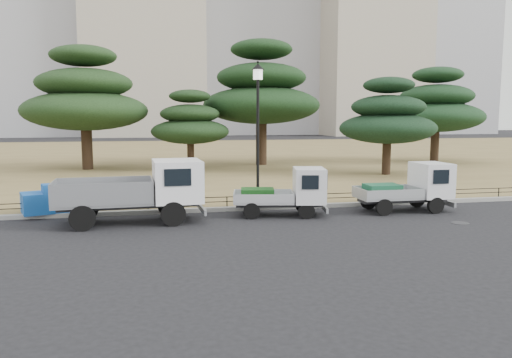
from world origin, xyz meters
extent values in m
plane|color=black|center=(0.00, 0.00, 0.00)|extent=(220.00, 220.00, 0.00)
cube|color=olive|center=(0.00, 30.60, 0.07)|extent=(120.00, 56.00, 0.15)
cube|color=gray|center=(0.00, 2.60, 0.08)|extent=(120.00, 0.25, 0.16)
cylinder|color=black|center=(-3.16, 0.28, 0.42)|extent=(0.84, 0.21, 0.83)
cylinder|color=black|center=(-3.25, 2.09, 0.42)|extent=(0.84, 0.21, 0.83)
cylinder|color=black|center=(-6.03, 0.14, 0.42)|extent=(0.84, 0.21, 0.83)
cylinder|color=black|center=(-6.12, 1.95, 0.42)|extent=(0.84, 0.21, 0.83)
cube|color=#2D2D30|center=(-4.60, 1.12, 0.63)|extent=(4.68, 1.23, 0.15)
cube|color=gray|center=(-5.43, 1.07, 1.11)|extent=(3.31, 1.98, 0.81)
cube|color=silver|center=(-2.97, 1.20, 1.42)|extent=(1.71, 2.05, 1.42)
cylinder|color=black|center=(1.54, 0.55, 0.29)|extent=(0.61, 0.26, 0.59)
cylinder|color=black|center=(1.78, 1.81, 0.29)|extent=(0.61, 0.26, 0.59)
cylinder|color=black|center=(-0.38, 0.91, 0.29)|extent=(0.61, 0.26, 0.59)
cylinder|color=black|center=(-0.14, 2.17, 0.29)|extent=(0.61, 0.26, 0.59)
cube|color=#2D2D30|center=(0.73, 1.36, 0.43)|extent=(3.24, 1.30, 0.14)
cube|color=#BABCC2|center=(0.16, 1.46, 0.69)|extent=(2.39, 1.71, 0.39)
cube|color=silver|center=(1.82, 1.15, 1.13)|extent=(1.35, 1.63, 1.26)
cube|color=#154916|center=(-0.05, 1.50, 0.79)|extent=(1.34, 1.08, 0.43)
cylinder|color=black|center=(6.61, 0.53, 0.31)|extent=(0.63, 0.17, 0.63)
cylinder|color=black|center=(6.61, 1.91, 0.31)|extent=(0.63, 0.17, 0.63)
cylinder|color=black|center=(4.52, 0.54, 0.31)|extent=(0.63, 0.17, 0.63)
cylinder|color=black|center=(4.53, 1.92, 0.31)|extent=(0.63, 0.17, 0.63)
cube|color=#2D2D30|center=(5.60, 1.22, 0.46)|extent=(3.37, 0.79, 0.15)
cube|color=#9FA3A6|center=(4.99, 1.23, 0.74)|extent=(2.33, 1.43, 0.42)
cube|color=silver|center=(6.78, 1.22, 1.19)|extent=(1.18, 1.55, 1.32)
cube|color=#195939|center=(4.75, 1.23, 0.84)|extent=(1.28, 0.93, 0.46)
cylinder|color=black|center=(0.26, 2.90, 0.23)|extent=(0.42, 0.42, 0.15)
cylinder|color=black|center=(0.26, 2.90, 2.68)|extent=(0.11, 0.11, 4.75)
cylinder|color=white|center=(0.26, 2.90, 5.24)|extent=(0.38, 0.38, 0.38)
cone|color=black|center=(0.26, 2.90, 5.55)|extent=(0.49, 0.49, 0.24)
cylinder|color=black|center=(0.00, 2.75, 0.35)|extent=(38.00, 0.03, 0.03)
cylinder|color=black|center=(0.00, 2.75, 0.53)|extent=(38.00, 0.03, 0.03)
cylinder|color=black|center=(0.00, 2.75, 0.35)|extent=(0.04, 0.04, 0.40)
cube|color=#1757B4|center=(-7.67, 2.94, 0.52)|extent=(1.88, 1.62, 0.74)
cube|color=#1757B4|center=(-7.36, 2.79, 1.05)|extent=(0.91, 0.84, 0.32)
cylinder|color=#2D2D30|center=(6.50, -1.20, 0.01)|extent=(0.60, 0.60, 0.01)
cylinder|color=black|center=(-8.09, 18.56, 1.73)|extent=(0.71, 0.71, 3.16)
ellipsoid|color=#1C3317|center=(-8.09, 18.56, 4.03)|extent=(8.12, 8.12, 2.60)
ellipsoid|color=#1C3317|center=(-8.09, 18.56, 5.81)|extent=(6.20, 6.20, 1.98)
ellipsoid|color=#1C3317|center=(-8.09, 18.56, 7.59)|extent=(4.28, 4.28, 1.37)
cylinder|color=black|center=(-1.33, 17.24, 1.18)|extent=(0.46, 0.46, 2.06)
ellipsoid|color=black|center=(-1.33, 17.24, 2.67)|extent=(5.19, 5.19, 1.66)
ellipsoid|color=black|center=(-1.33, 17.24, 3.83)|extent=(3.96, 3.96, 1.27)
ellipsoid|color=black|center=(-1.33, 17.24, 4.99)|extent=(2.74, 2.74, 0.88)
cylinder|color=black|center=(4.00, 19.53, 1.91)|extent=(0.79, 0.79, 3.53)
ellipsoid|color=black|center=(4.00, 19.53, 4.47)|extent=(8.48, 8.48, 2.71)
ellipsoid|color=black|center=(4.00, 19.53, 6.45)|extent=(6.48, 6.48, 2.07)
ellipsoid|color=black|center=(4.00, 19.53, 8.43)|extent=(4.47, 4.47, 1.43)
cylinder|color=black|center=(10.11, 11.77, 1.29)|extent=(0.51, 0.51, 2.28)
ellipsoid|color=black|center=(10.11, 11.77, 2.95)|extent=(5.79, 5.79, 1.85)
ellipsoid|color=black|center=(10.11, 11.77, 4.23)|extent=(4.42, 4.42, 1.42)
ellipsoid|color=black|center=(10.11, 11.77, 5.51)|extent=(3.05, 3.05, 0.98)
cylinder|color=black|center=(17.73, 19.04, 1.57)|extent=(0.64, 0.64, 2.84)
ellipsoid|color=black|center=(17.73, 19.04, 3.63)|extent=(7.26, 7.26, 2.32)
ellipsoid|color=black|center=(17.73, 19.04, 5.23)|extent=(5.54, 5.54, 1.77)
ellipsoid|color=black|center=(17.73, 19.04, 6.83)|extent=(3.83, 3.83, 1.22)
cube|color=#AAA08C|center=(40.00, 82.00, 24.00)|extent=(20.00, 18.00, 48.00)
camera|label=1|loc=(-3.75, -16.22, 3.61)|focal=35.00mm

